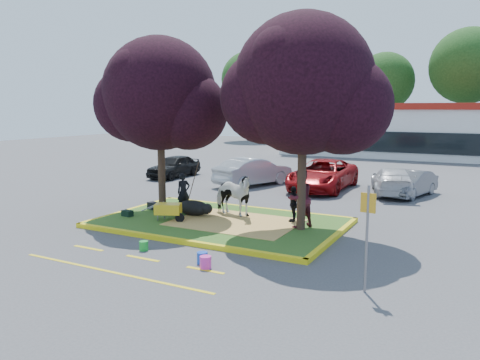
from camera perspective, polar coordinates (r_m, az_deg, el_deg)
The scene contains 32 objects.
ground at distance 16.44m, azimuth -2.40°, elevation -5.45°, with size 90.00×90.00×0.00m, color #424244.
median_island at distance 16.42m, azimuth -2.41°, elevation -5.20°, with size 8.00×5.00×0.15m, color #2E581B.
curb_near at distance 14.33m, azimuth -7.64°, elevation -7.37°, with size 8.30×0.16×0.15m, color yellow.
curb_far at distance 18.64m, azimuth 1.59°, elevation -3.50°, with size 8.30×0.16×0.15m, color yellow.
curb_left at distance 18.76m, azimuth -13.27°, elevation -3.66°, with size 0.16×5.30×0.15m, color yellow.
curb_right at distance 14.86m, azimuth 11.43°, elevation -6.88°, with size 0.16×5.30×0.15m, color yellow.
straw_bedding at distance 16.12m, azimuth -0.56°, elevation -5.17°, with size 4.20×3.00×0.01m, color #E7B55F.
tree_purple_left at distance 17.80m, azimuth -9.74°, elevation 9.69°, with size 5.06×4.20×6.51m.
tree_purple_right at distance 14.86m, azimuth 7.80°, elevation 10.71°, with size 5.30×4.40×6.82m.
fire_lane_stripe_a at distance 14.44m, azimuth -17.98°, elevation -7.91°, with size 1.10×0.12×0.01m, color yellow.
fire_lane_stripe_b at distance 13.13m, azimuth -11.78°, elevation -9.33°, with size 1.10×0.12×0.01m, color yellow.
fire_lane_stripe_c at distance 12.01m, azimuth -4.25°, elevation -10.90°, with size 1.10×0.12×0.01m, color yellow.
fire_lane_long at distance 12.28m, azimuth -15.40°, elevation -10.75°, with size 6.00×0.10×0.01m, color yellow.
retail_building at distance 42.22m, azimuth 19.65°, elevation 5.87°, with size 20.40×8.40×4.40m.
treeline at distance 51.95m, azimuth 20.68°, elevation 12.33°, with size 46.58×7.80×14.63m.
cow at distance 16.96m, azimuth -0.96°, elevation -1.81°, with size 0.83×1.83×1.55m, color white.
calf at distance 17.19m, azimuth -5.71°, elevation -3.39°, with size 1.29×0.73×0.56m, color black.
handler at distance 17.88m, azimuth -6.90°, elevation -1.47°, with size 0.53×0.35×1.45m, color black.
visitor_a at distance 15.39m, azimuth 7.30°, elevation -2.25°, with size 0.94×0.73×1.93m, color #4B151F.
visitor_b at distance 16.16m, azimuth 6.54°, elevation -2.94°, with size 0.73×0.30×1.24m, color black.
wheelbarrow at distance 16.44m, azimuth -8.73°, elevation -3.53°, with size 1.58×0.84×0.60m.
gear_bag_dark at distance 18.44m, azimuth -10.47°, elevation -3.12°, with size 0.52×0.28×0.27m, color black.
gear_bag_green at distance 17.49m, azimuth -13.57°, elevation -3.96°, with size 0.40×0.25×0.21m, color black.
sign_post at distance 10.57m, azimuth 15.25°, elevation -5.60°, with size 0.34×0.07×2.40m.
bucket_green at distance 13.79m, azimuth -11.66°, elevation -7.86°, with size 0.25×0.25×0.27m, color green.
bucket_pink at distance 12.10m, azimuth -4.22°, elevation -9.97°, with size 0.30×0.30×0.32m, color #E933AB.
bucket_blue at distance 12.46m, azimuth -4.62°, elevation -9.43°, with size 0.28×0.28×0.30m, color blue.
car_black at distance 27.68m, azimuth -8.03°, elevation 1.69°, with size 1.55×3.84×1.31m, color black.
car_silver at distance 24.51m, azimuth 1.65°, elevation 1.04°, with size 1.55×4.46×1.47m, color #9B9EA2.
car_red at distance 23.62m, azimuth 10.07°, elevation 0.64°, with size 2.47×5.36×1.49m, color maroon.
car_white at distance 23.20m, azimuth 18.06°, elevation -0.11°, with size 1.75×4.31×1.25m, color silver.
car_grey at distance 22.86m, azimuth 20.04°, elevation -0.43°, with size 1.24×3.56×1.17m, color #525559.
Camera 1 is at (8.03, -13.76, 4.05)m, focal length 35.00 mm.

